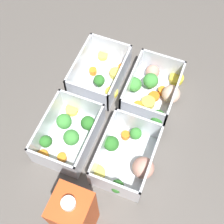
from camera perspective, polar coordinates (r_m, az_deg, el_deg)
The scene contains 6 objects.
ground_plane at distance 0.79m, azimuth 0.00°, elevation -0.88°, with size 4.00×4.00×0.00m, color #56514C.
container_near_left at distance 0.72m, azimuth 2.94°, elevation -8.42°, with size 0.17×0.14×0.07m.
container_near_right at distance 0.81m, azimuth 7.76°, elevation 3.95°, with size 0.18×0.15×0.07m.
container_far_left at distance 0.75m, azimuth -7.95°, elevation -3.80°, with size 0.18×0.12×0.07m.
container_far_right at distance 0.83m, azimuth -1.99°, elevation 6.96°, with size 0.17×0.13×0.07m.
juice_carton at distance 0.62m, azimuth -6.78°, elevation -18.26°, with size 0.07×0.07×0.20m.
Camera 1 is at (-0.35, -0.14, 0.70)m, focal length 50.00 mm.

